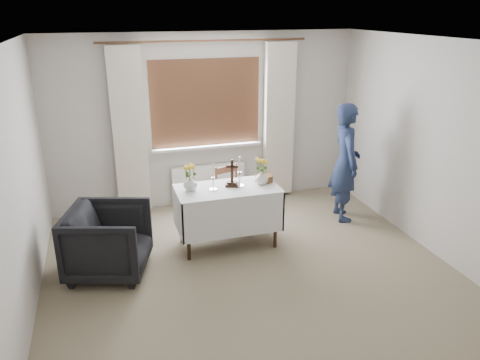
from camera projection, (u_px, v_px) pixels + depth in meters
name	position (u px, v px, depth m)	size (l,w,h in m)	color
ground	(261.00, 288.00, 4.97)	(5.00, 5.00, 0.00)	#84795B
altar_table	(228.00, 217.00, 5.76)	(1.24, 0.64, 0.76)	white
wooden_chair	(233.00, 197.00, 6.28)	(0.37, 0.37, 0.81)	brown
armchair	(108.00, 241.00, 5.14)	(0.83, 0.85, 0.78)	black
person	(345.00, 162.00, 6.37)	(0.60, 0.39, 1.63)	navy
radiator	(209.00, 184.00, 7.04)	(1.10, 0.10, 0.60)	white
wooden_cross	(232.00, 173.00, 5.62)	(0.16, 0.11, 0.34)	black
candlestick_left	(213.00, 177.00, 5.51)	(0.09, 0.09, 0.33)	silver
candlestick_right	(240.00, 172.00, 5.62)	(0.11, 0.11, 0.38)	silver
flower_vase_left	(190.00, 183.00, 5.52)	(0.17, 0.17, 0.17)	silver
flower_vase_right	(262.00, 177.00, 5.72)	(0.17, 0.17, 0.17)	silver
wicker_basket	(264.00, 178.00, 5.82)	(0.22, 0.22, 0.09)	brown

